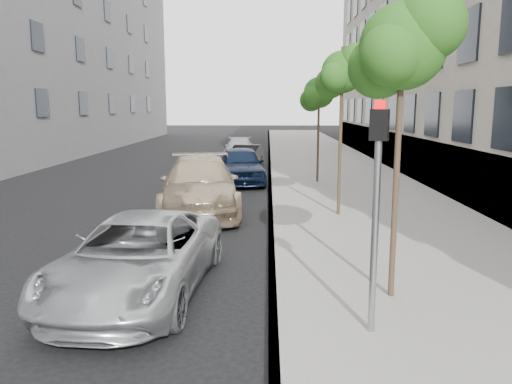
{
  "coord_description": "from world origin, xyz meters",
  "views": [
    {
      "loc": [
        1.09,
        -6.67,
        3.35
      ],
      "look_at": [
        0.83,
        3.97,
        1.5
      ],
      "focal_mm": 35.0,
      "sensor_mm": 36.0,
      "label": 1
    }
  ],
  "objects_px": {
    "suv": "(200,185)",
    "tree_far": "(320,93)",
    "sedan_black": "(246,157)",
    "tree_near": "(404,47)",
    "signal_pole": "(377,191)",
    "minivan": "(138,257)",
    "tree_mid": "(343,72)",
    "sedan_rear": "(240,149)",
    "sedan_blue": "(241,165)"
  },
  "relations": [
    {
      "from": "tree_mid",
      "to": "signal_pole",
      "type": "bearing_deg",
      "value": -94.67
    },
    {
      "from": "tree_far",
      "to": "minivan",
      "type": "distance_m",
      "value": 13.81
    },
    {
      "from": "tree_mid",
      "to": "suv",
      "type": "distance_m",
      "value": 5.58
    },
    {
      "from": "minivan",
      "to": "sedan_blue",
      "type": "height_order",
      "value": "sedan_blue"
    },
    {
      "from": "tree_far",
      "to": "suv",
      "type": "bearing_deg",
      "value": -127.56
    },
    {
      "from": "sedan_black",
      "to": "suv",
      "type": "bearing_deg",
      "value": -86.0
    },
    {
      "from": "tree_near",
      "to": "sedan_black",
      "type": "relative_size",
      "value": 1.29
    },
    {
      "from": "signal_pole",
      "to": "tree_mid",
      "type": "bearing_deg",
      "value": 107.36
    },
    {
      "from": "tree_far",
      "to": "sedan_black",
      "type": "height_order",
      "value": "tree_far"
    },
    {
      "from": "sedan_blue",
      "to": "tree_near",
      "type": "bearing_deg",
      "value": -83.18
    },
    {
      "from": "suv",
      "to": "tree_far",
      "type": "bearing_deg",
      "value": 45.26
    },
    {
      "from": "suv",
      "to": "sedan_blue",
      "type": "xyz_separation_m",
      "value": [
        0.98,
        6.0,
        -0.05
      ]
    },
    {
      "from": "minivan",
      "to": "sedan_black",
      "type": "bearing_deg",
      "value": 90.68
    },
    {
      "from": "tree_mid",
      "to": "tree_far",
      "type": "bearing_deg",
      "value": 90.0
    },
    {
      "from": "tree_near",
      "to": "sedan_black",
      "type": "distance_m",
      "value": 18.93
    },
    {
      "from": "tree_near",
      "to": "signal_pole",
      "type": "height_order",
      "value": "tree_near"
    },
    {
      "from": "tree_mid",
      "to": "sedan_blue",
      "type": "height_order",
      "value": "tree_mid"
    },
    {
      "from": "signal_pole",
      "to": "sedan_rear",
      "type": "height_order",
      "value": "signal_pole"
    },
    {
      "from": "tree_mid",
      "to": "sedan_black",
      "type": "bearing_deg",
      "value": 105.77
    },
    {
      "from": "tree_far",
      "to": "sedan_rear",
      "type": "distance_m",
      "value": 11.3
    },
    {
      "from": "sedan_black",
      "to": "tree_far",
      "type": "bearing_deg",
      "value": -48.64
    },
    {
      "from": "tree_far",
      "to": "signal_pole",
      "type": "bearing_deg",
      "value": -92.56
    },
    {
      "from": "tree_near",
      "to": "tree_far",
      "type": "distance_m",
      "value": 13.01
    },
    {
      "from": "tree_near",
      "to": "minivan",
      "type": "relative_size",
      "value": 0.99
    },
    {
      "from": "tree_far",
      "to": "sedan_rear",
      "type": "xyz_separation_m",
      "value": [
        -3.92,
        10.09,
        -3.22
      ]
    },
    {
      "from": "tree_far",
      "to": "sedan_blue",
      "type": "height_order",
      "value": "tree_far"
    },
    {
      "from": "sedan_rear",
      "to": "minivan",
      "type": "bearing_deg",
      "value": -93.96
    },
    {
      "from": "tree_mid",
      "to": "minivan",
      "type": "xyz_separation_m",
      "value": [
        -4.45,
        -6.18,
        -3.59
      ]
    },
    {
      "from": "minivan",
      "to": "suv",
      "type": "relative_size",
      "value": 0.85
    },
    {
      "from": "sedan_blue",
      "to": "sedan_rear",
      "type": "height_order",
      "value": "sedan_blue"
    },
    {
      "from": "sedan_rear",
      "to": "suv",
      "type": "bearing_deg",
      "value": -94.04
    },
    {
      "from": "signal_pole",
      "to": "suv",
      "type": "xyz_separation_m",
      "value": [
        -3.66,
        8.79,
        -1.33
      ]
    },
    {
      "from": "tree_near",
      "to": "signal_pole",
      "type": "relative_size",
      "value": 1.52
    },
    {
      "from": "suv",
      "to": "minivan",
      "type": "bearing_deg",
      "value": -98.33
    },
    {
      "from": "sedan_blue",
      "to": "sedan_rear",
      "type": "bearing_deg",
      "value": 86.4
    },
    {
      "from": "tree_far",
      "to": "sedan_blue",
      "type": "bearing_deg",
      "value": 173.07
    },
    {
      "from": "suv",
      "to": "signal_pole",
      "type": "bearing_deg",
      "value": -74.57
    },
    {
      "from": "signal_pole",
      "to": "sedan_black",
      "type": "height_order",
      "value": "signal_pole"
    },
    {
      "from": "sedan_black",
      "to": "sedan_rear",
      "type": "xyz_separation_m",
      "value": [
        -0.6,
        4.81,
        0.03
      ]
    },
    {
      "from": "signal_pole",
      "to": "suv",
      "type": "height_order",
      "value": "signal_pole"
    },
    {
      "from": "tree_near",
      "to": "signal_pole",
      "type": "xyz_separation_m",
      "value": [
        -0.64,
        -1.38,
        -2.08
      ]
    },
    {
      "from": "sedan_black",
      "to": "tree_mid",
      "type": "bearing_deg",
      "value": -65.09
    },
    {
      "from": "tree_far",
      "to": "signal_pole",
      "type": "height_order",
      "value": "tree_far"
    },
    {
      "from": "signal_pole",
      "to": "minivan",
      "type": "distance_m",
      "value": 4.42
    },
    {
      "from": "sedan_blue",
      "to": "tree_far",
      "type": "bearing_deg",
      "value": -14.04
    },
    {
      "from": "minivan",
      "to": "sedan_blue",
      "type": "relative_size",
      "value": 1.07
    },
    {
      "from": "suv",
      "to": "sedan_black",
      "type": "xyz_separation_m",
      "value": [
        0.98,
        10.88,
        -0.22
      ]
    },
    {
      "from": "tree_near",
      "to": "tree_mid",
      "type": "xyz_separation_m",
      "value": [
        -0.0,
        6.5,
        0.02
      ]
    },
    {
      "from": "tree_near",
      "to": "minivan",
      "type": "height_order",
      "value": "tree_near"
    },
    {
      "from": "tree_far",
      "to": "sedan_rear",
      "type": "relative_size",
      "value": 1.0
    }
  ]
}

